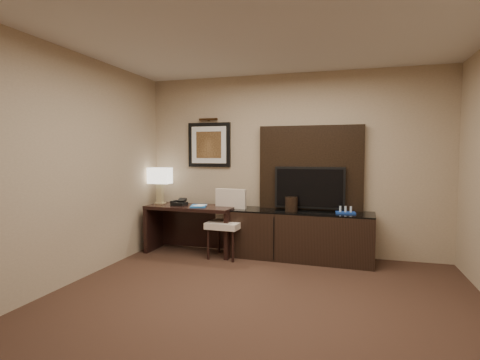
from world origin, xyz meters
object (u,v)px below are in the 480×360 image
at_px(desk, 191,229).
at_px(minibar_tray, 346,210).
at_px(desk_chair, 226,224).
at_px(ice_bucket, 291,204).
at_px(desk_phone, 179,202).
at_px(tv, 310,188).
at_px(table_lamp, 160,185).
at_px(credenza, 300,235).

distance_m(desk, minibar_tray, 2.30).
height_order(desk_chair, minibar_tray, desk_chair).
relative_size(desk, minibar_tray, 5.10).
bearing_deg(ice_bucket, desk_phone, -176.91).
relative_size(ice_bucket, minibar_tray, 0.77).
height_order(desk, minibar_tray, minibar_tray).
bearing_deg(ice_bucket, minibar_tray, 0.19).
height_order(desk, desk_chair, desk_chair).
xyz_separation_m(tv, minibar_tray, (0.51, -0.17, -0.28)).
height_order(table_lamp, ice_bucket, table_lamp).
bearing_deg(tv, ice_bucket, -144.88).
xyz_separation_m(desk, desk_phone, (-0.19, -0.02, 0.41)).
xyz_separation_m(tv, desk_phone, (-1.94, -0.26, -0.25)).
bearing_deg(minibar_tray, desk, -178.10).
xyz_separation_m(desk_chair, table_lamp, (-1.17, 0.22, 0.52)).
bearing_deg(desk_phone, tv, 10.81).
bearing_deg(desk, ice_bucket, 5.94).
distance_m(table_lamp, ice_bucket, 2.10).
bearing_deg(desk_chair, ice_bucket, 16.02).
bearing_deg(credenza, desk, -173.89).
relative_size(desk_chair, table_lamp, 1.68).
xyz_separation_m(tv, desk_chair, (-1.16, -0.36, -0.53)).
relative_size(credenza, desk_phone, 9.61).
distance_m(credenza, minibar_tray, 0.73).
distance_m(tv, table_lamp, 2.33).
height_order(table_lamp, desk_phone, table_lamp).
bearing_deg(desk, table_lamp, 173.64).
xyz_separation_m(table_lamp, ice_bucket, (2.09, -0.02, -0.22)).
bearing_deg(ice_bucket, tv, 35.12).
relative_size(tv, desk_phone, 4.77).
bearing_deg(desk_phone, ice_bucket, 6.29).
bearing_deg(table_lamp, desk, -9.57).
relative_size(desk, tv, 1.34).
height_order(desk, tv, tv).
bearing_deg(desk_phone, minibar_tray, 5.41).
xyz_separation_m(desk_phone, minibar_tray, (2.45, 0.09, -0.03)).
relative_size(table_lamp, minibar_tray, 2.24).
xyz_separation_m(desk_chair, minibar_tray, (1.67, 0.20, 0.25)).
relative_size(desk, table_lamp, 2.28).
xyz_separation_m(credenza, desk_phone, (-1.84, -0.12, 0.43)).
xyz_separation_m(desk_chair, desk_phone, (-0.78, 0.10, 0.28)).
bearing_deg(credenza, tv, 55.56).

